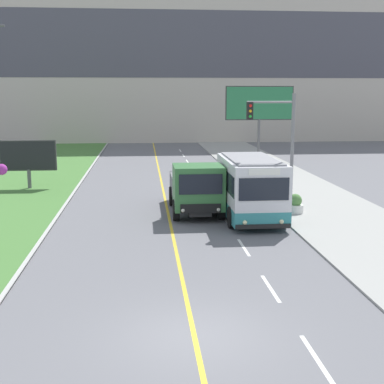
{
  "coord_description": "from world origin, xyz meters",
  "views": [
    {
      "loc": [
        -1.23,
        -12.71,
        6.15
      ],
      "look_at": [
        1.1,
        12.68,
        1.4
      ],
      "focal_mm": 50.0,
      "sensor_mm": 36.0,
      "label": 1
    }
  ],
  "objects": [
    {
      "name": "billboard_large",
      "position": [
        9.35,
        35.62,
        5.05
      ],
      "size": [
        6.21,
        0.24,
        6.74
      ],
      "color": "#59595B",
      "rests_on": "ground_plane"
    },
    {
      "name": "ground_plane",
      "position": [
        0.0,
        0.0,
        0.0
      ],
      "size": [
        300.0,
        300.0,
        0.0
      ],
      "primitive_type": "plane",
      "color": "slate"
    },
    {
      "name": "lane_marking_centre",
      "position": [
        0.41,
        2.89,
        0.0
      ],
      "size": [
        2.88,
        140.0,
        0.01
      ],
      "color": "gold",
      "rests_on": "ground_plane"
    },
    {
      "name": "traffic_light_mast",
      "position": [
        5.13,
        11.82,
        3.89
      ],
      "size": [
        2.28,
        0.32,
        6.12
      ],
      "color": "slate",
      "rests_on": "ground_plane"
    },
    {
      "name": "dump_truck",
      "position": [
        1.43,
        13.69,
        1.32
      ],
      "size": [
        2.52,
        6.33,
        2.67
      ],
      "color": "black",
      "rests_on": "ground_plane"
    },
    {
      "name": "billboard_small",
      "position": [
        -8.65,
        22.4,
        2.09
      ],
      "size": [
        3.6,
        0.24,
        3.14
      ],
      "color": "#59595B",
      "rests_on": "ground_plane"
    },
    {
      "name": "planter_round_far",
      "position": [
        6.44,
        29.95,
        0.54
      ],
      "size": [
        0.96,
        0.96,
        1.05
      ],
      "color": "silver",
      "rests_on": "sidewalk_right"
    },
    {
      "name": "planter_round_near",
      "position": [
        6.49,
        13.48,
        0.51
      ],
      "size": [
        0.83,
        0.83,
        0.98
      ],
      "color": "silver",
      "rests_on": "sidewalk_right"
    },
    {
      "name": "city_bus",
      "position": [
        3.96,
        12.57,
        1.55
      ],
      "size": [
        2.67,
        5.93,
        3.06
      ],
      "color": "silver",
      "rests_on": "ground_plane"
    },
    {
      "name": "apartment_block_background",
      "position": [
        0.0,
        57.62,
        11.35
      ],
      "size": [
        80.0,
        8.04,
        22.7
      ],
      "color": "beige",
      "rests_on": "ground_plane"
    },
    {
      "name": "planter_round_second",
      "position": [
        6.65,
        18.97,
        0.53
      ],
      "size": [
        0.9,
        0.9,
        1.03
      ],
      "color": "silver",
      "rests_on": "sidewalk_right"
    },
    {
      "name": "planter_round_third",
      "position": [
        6.58,
        24.46,
        0.54
      ],
      "size": [
        0.95,
        0.95,
        1.05
      ],
      "color": "silver",
      "rests_on": "sidewalk_right"
    }
  ]
}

